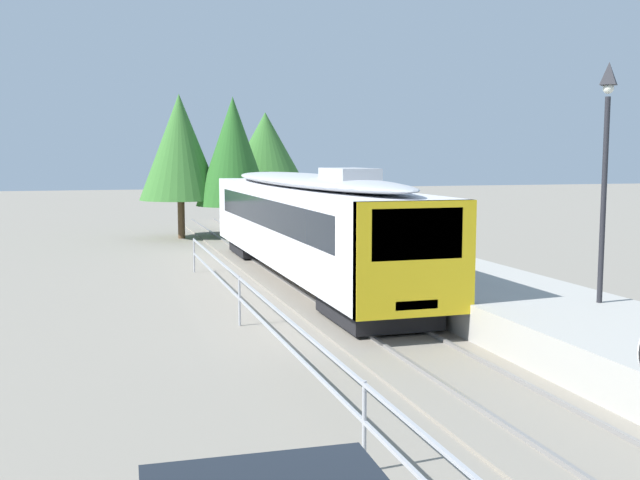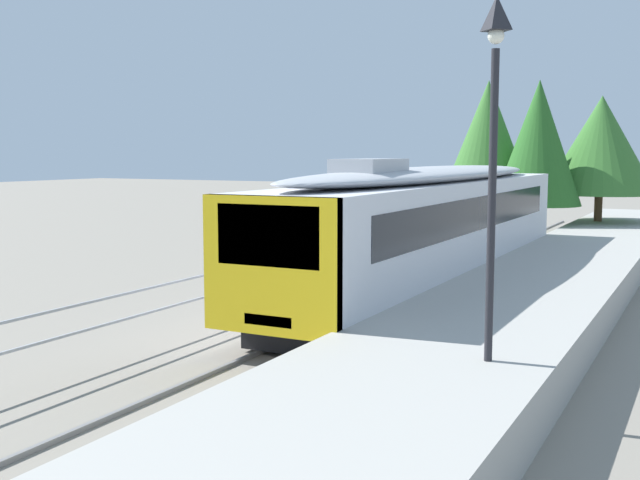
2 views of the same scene
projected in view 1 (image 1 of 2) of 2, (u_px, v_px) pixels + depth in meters
The scene contains 9 objects.
ground_plane at pixel (244, 317), 19.49m from camera, with size 160.00×160.00×0.00m, color gray.
track_rails at pixel (352, 309), 20.34m from camera, with size 3.20×60.00×0.14m.
commuter_train at pixel (305, 219), 24.62m from camera, with size 2.82×18.30×3.74m.
station_platform at pixel (459, 288), 21.22m from camera, with size 3.90×60.00×0.90m, color #A8A59E.
platform_lamp_mid_platform at pixel (606, 137), 16.37m from camera, with size 0.34×0.34×5.35m.
carpark_fence at pixel (364, 406), 9.78m from camera, with size 0.06×36.06×1.25m.
tree_behind_carpark at pixel (180, 147), 37.80m from camera, with size 4.19×4.19×7.38m.
tree_behind_station_far at pixel (233, 152), 37.49m from camera, with size 3.83×3.83×7.21m.
tree_distant_left at pixel (266, 154), 40.67m from camera, with size 5.00×5.00×6.62m.
Camera 1 is at (-6.59, 3.09, 4.18)m, focal length 41.61 mm.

